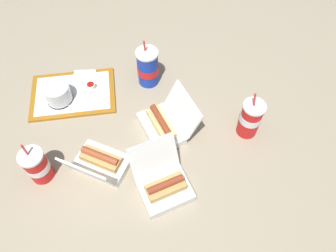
% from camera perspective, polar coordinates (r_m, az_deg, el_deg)
% --- Properties ---
extents(ground_plane, '(3.20, 3.20, 0.00)m').
position_cam_1_polar(ground_plane, '(1.38, -2.18, -0.17)').
color(ground_plane, gray).
extents(food_tray, '(0.38, 0.27, 0.01)m').
position_cam_1_polar(food_tray, '(1.53, -16.20, 5.41)').
color(food_tray, '#A56619').
rests_on(food_tray, ground_plane).
extents(cake_container, '(0.11, 0.11, 0.08)m').
position_cam_1_polar(cake_container, '(1.49, -18.60, 5.31)').
color(cake_container, black).
rests_on(cake_container, food_tray).
extents(ketchup_cup, '(0.04, 0.04, 0.02)m').
position_cam_1_polar(ketchup_cup, '(1.52, -13.29, 6.82)').
color(ketchup_cup, white).
rests_on(ketchup_cup, food_tray).
extents(napkin_stack, '(0.11, 0.11, 0.00)m').
position_cam_1_polar(napkin_stack, '(1.57, -14.38, 8.09)').
color(napkin_stack, white).
rests_on(napkin_stack, food_tray).
extents(plastic_fork, '(0.11, 0.02, 0.00)m').
position_cam_1_polar(plastic_fork, '(1.47, -14.86, 3.64)').
color(plastic_fork, white).
rests_on(plastic_fork, food_tray).
extents(clamshell_hotdog_back, '(0.25, 0.25, 0.16)m').
position_cam_1_polar(clamshell_hotdog_back, '(1.33, -0.76, 0.23)').
color(clamshell_hotdog_back, white).
rests_on(clamshell_hotdog_back, ground_plane).
extents(clamshell_hotdog_corner, '(0.26, 0.25, 0.17)m').
position_cam_1_polar(clamshell_hotdog_corner, '(1.27, -11.74, -6.35)').
color(clamshell_hotdog_corner, white).
rests_on(clamshell_hotdog_corner, ground_plane).
extents(clamshell_hotdog_left, '(0.23, 0.25, 0.17)m').
position_cam_1_polar(clamshell_hotdog_left, '(1.20, -0.69, -10.36)').
color(clamshell_hotdog_left, white).
rests_on(clamshell_hotdog_left, ground_plane).
extents(soda_cup_back, '(0.09, 0.09, 0.23)m').
position_cam_1_polar(soda_cup_back, '(1.33, 14.14, 1.28)').
color(soda_cup_back, red).
rests_on(soda_cup_back, ground_plane).
extents(soda_cup_front, '(0.10, 0.10, 0.24)m').
position_cam_1_polar(soda_cup_front, '(1.47, -3.53, 10.13)').
color(soda_cup_front, '#1938B7').
rests_on(soda_cup_front, ground_plane).
extents(soda_cup_corner, '(0.09, 0.09, 0.21)m').
position_cam_1_polar(soda_cup_corner, '(1.29, -21.85, -6.41)').
color(soda_cup_corner, red).
rests_on(soda_cup_corner, ground_plane).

